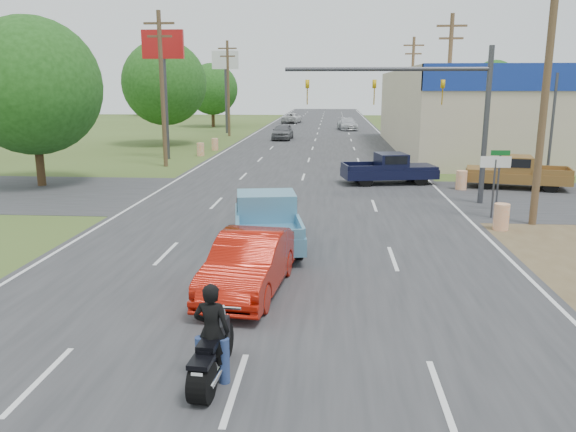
# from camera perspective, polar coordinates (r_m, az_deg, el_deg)

# --- Properties ---
(ground) EXTENTS (200.00, 200.00, 0.00)m
(ground) POSITION_cam_1_polar(r_m,az_deg,el_deg) (10.46, -5.38, -17.08)
(ground) COLOR #404F1F
(ground) RESTS_ON ground
(main_road) EXTENTS (15.00, 180.00, 0.02)m
(main_road) POSITION_cam_1_polar(r_m,az_deg,el_deg) (49.22, 2.51, 6.88)
(main_road) COLOR #2D2D30
(main_road) RESTS_ON ground
(cross_road) EXTENTS (120.00, 10.00, 0.02)m
(cross_road) POSITION_cam_1_polar(r_m,az_deg,el_deg) (27.46, 0.94, 2.02)
(cross_road) COLOR #2D2D30
(cross_road) RESTS_ON ground
(utility_pole_1) EXTENTS (2.00, 0.28, 10.00)m
(utility_pole_1) POSITION_cam_1_polar(r_m,az_deg,el_deg) (23.28, 24.75, 12.04)
(utility_pole_1) COLOR #4C3823
(utility_pole_1) RESTS_ON ground
(utility_pole_2) EXTENTS (2.00, 0.28, 10.00)m
(utility_pole_2) POSITION_cam_1_polar(r_m,az_deg,el_deg) (40.68, 15.97, 12.62)
(utility_pole_2) COLOR #4C3823
(utility_pole_2) RESTS_ON ground
(utility_pole_3) EXTENTS (2.00, 0.28, 10.00)m
(utility_pole_3) POSITION_cam_1_polar(r_m,az_deg,el_deg) (58.45, 12.47, 12.77)
(utility_pole_3) COLOR #4C3823
(utility_pole_3) RESTS_ON ground
(utility_pole_5) EXTENTS (2.00, 0.28, 10.00)m
(utility_pole_5) POSITION_cam_1_polar(r_m,az_deg,el_deg) (38.55, -12.68, 12.80)
(utility_pole_5) COLOR #4C3823
(utility_pole_5) RESTS_ON ground
(utility_pole_6) EXTENTS (2.00, 0.28, 10.00)m
(utility_pole_6) POSITION_cam_1_polar(r_m,az_deg,el_deg) (61.92, -6.09, 12.99)
(utility_pole_6) COLOR #4C3823
(utility_pole_6) RESTS_ON ground
(tree_0) EXTENTS (7.14, 7.14, 8.84)m
(tree_0) POSITION_cam_1_polar(r_m,az_deg,el_deg) (32.87, -24.54, 11.90)
(tree_0) COLOR #422D19
(tree_0) RESTS_ON ground
(tree_1) EXTENTS (7.56, 7.56, 9.36)m
(tree_1) POSITION_cam_1_polar(r_m,az_deg,el_deg) (53.11, -12.46, 13.06)
(tree_1) COLOR #422D19
(tree_1) RESTS_ON ground
(tree_2) EXTENTS (6.72, 6.72, 8.32)m
(tree_2) POSITION_cam_1_polar(r_m,az_deg,el_deg) (76.57, -7.70, 12.66)
(tree_2) COLOR #422D19
(tree_2) RESTS_ON ground
(tree_5) EXTENTS (7.98, 7.98, 9.88)m
(tree_5) POSITION_cam_1_polar(r_m,az_deg,el_deg) (107.72, 20.19, 12.56)
(tree_5) COLOR #422D19
(tree_5) RESTS_ON ground
(tree_6) EXTENTS (8.82, 8.82, 10.92)m
(tree_6) POSITION_cam_1_polar(r_m,az_deg,el_deg) (108.63, -12.87, 13.34)
(tree_6) COLOR #422D19
(tree_6) RESTS_ON ground
(barrel_0) EXTENTS (0.56, 0.56, 1.00)m
(barrel_0) POSITION_cam_1_polar(r_m,az_deg,el_deg) (22.37, 20.85, -0.09)
(barrel_0) COLOR orange
(barrel_0) RESTS_ON ground
(barrel_1) EXTENTS (0.56, 0.56, 1.00)m
(barrel_1) POSITION_cam_1_polar(r_m,az_deg,el_deg) (30.55, 17.20, 3.49)
(barrel_1) COLOR orange
(barrel_1) RESTS_ON ground
(barrel_2) EXTENTS (0.56, 0.56, 1.00)m
(barrel_2) POSITION_cam_1_polar(r_m,az_deg,el_deg) (44.35, -8.87, 6.70)
(barrel_2) COLOR orange
(barrel_2) RESTS_ON ground
(barrel_3) EXTENTS (0.56, 0.56, 1.00)m
(barrel_3) POSITION_cam_1_polar(r_m,az_deg,el_deg) (48.16, -7.44, 7.24)
(barrel_3) COLOR orange
(barrel_3) RESTS_ON ground
(pole_sign_left_near) EXTENTS (3.00, 0.35, 9.20)m
(pole_sign_left_near) POSITION_cam_1_polar(r_m,az_deg,el_deg) (42.72, -12.53, 15.29)
(pole_sign_left_near) COLOR #3F3F44
(pole_sign_left_near) RESTS_ON ground
(pole_sign_left_far) EXTENTS (3.00, 0.35, 9.20)m
(pole_sign_left_far) POSITION_cam_1_polar(r_m,az_deg,el_deg) (66.06, -6.37, 14.59)
(pole_sign_left_far) COLOR #3F3F44
(pole_sign_left_far) RESTS_ON ground
(lane_sign) EXTENTS (1.20, 0.08, 2.52)m
(lane_sign) POSITION_cam_1_polar(r_m,az_deg,el_deg) (24.07, 20.27, 4.22)
(lane_sign) COLOR #3F3F44
(lane_sign) RESTS_ON ground
(street_name_sign) EXTENTS (0.80, 0.08, 2.61)m
(street_name_sign) POSITION_cam_1_polar(r_m,az_deg,el_deg) (25.70, 20.62, 4.05)
(street_name_sign) COLOR #3F3F44
(street_name_sign) RESTS_ON ground
(signal_mast) EXTENTS (9.12, 0.40, 7.00)m
(signal_mast) POSITION_cam_1_polar(r_m,az_deg,el_deg) (26.25, 13.90, 11.68)
(signal_mast) COLOR #3F3F44
(signal_mast) RESTS_ON ground
(red_convertible) EXTENTS (2.15, 4.84, 1.54)m
(red_convertible) POSITION_cam_1_polar(r_m,az_deg,el_deg) (14.57, -3.97, -4.87)
(red_convertible) COLOR #9E1307
(red_convertible) RESTS_ON ground
(motorcycle) EXTENTS (0.71, 2.30, 1.17)m
(motorcycle) POSITION_cam_1_polar(r_m,az_deg,el_deg) (10.41, -7.77, -14.06)
(motorcycle) COLOR black
(motorcycle) RESTS_ON ground
(rider) EXTENTS (0.68, 0.48, 1.79)m
(rider) POSITION_cam_1_polar(r_m,az_deg,el_deg) (10.30, -7.74, -12.03)
(rider) COLOR black
(rider) RESTS_ON ground
(blue_pickup) EXTENTS (2.95, 5.69, 1.80)m
(blue_pickup) POSITION_cam_1_polar(r_m,az_deg,el_deg) (18.93, -2.22, -0.24)
(blue_pickup) COLOR black
(blue_pickup) RESTS_ON ground
(navy_pickup) EXTENTS (5.36, 2.90, 1.69)m
(navy_pickup) POSITION_cam_1_polar(r_m,az_deg,el_deg) (31.49, 10.45, 4.77)
(navy_pickup) COLOR black
(navy_pickup) RESTS_ON ground
(brown_pickup) EXTENTS (5.47, 3.06, 1.71)m
(brown_pickup) POSITION_cam_1_polar(r_m,az_deg,el_deg) (31.89, 22.04, 4.16)
(brown_pickup) COLOR black
(brown_pickup) RESTS_ON ground
(distant_car_grey) EXTENTS (2.06, 4.78, 1.61)m
(distant_car_grey) POSITION_cam_1_polar(r_m,az_deg,el_deg) (57.45, -0.54, 8.56)
(distant_car_grey) COLOR slate
(distant_car_grey) RESTS_ON ground
(distant_car_silver) EXTENTS (2.74, 5.38, 1.49)m
(distant_car_silver) POSITION_cam_1_polar(r_m,az_deg,el_deg) (70.87, 6.04, 9.28)
(distant_car_silver) COLOR silver
(distant_car_silver) RESTS_ON ground
(distant_car_white) EXTENTS (2.90, 5.48, 1.47)m
(distant_car_white) POSITION_cam_1_polar(r_m,az_deg,el_deg) (84.29, 0.37, 9.92)
(distant_car_white) COLOR silver
(distant_car_white) RESTS_ON ground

